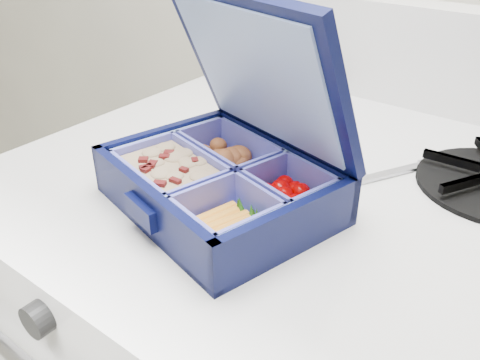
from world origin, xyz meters
The scene contains 3 objects.
bento_box centered at (0.24, 1.56, 0.93)m, with size 0.21×0.16×0.05m, color #070B35, non-canonical shape.
burner_grate_rear centered at (0.09, 1.86, 0.91)m, with size 0.16×0.16×0.02m, color black.
fork centered at (0.34, 1.71, 0.91)m, with size 0.02×0.16×0.01m, color #A3A3A9, non-canonical shape.
Camera 1 is at (0.51, 1.23, 1.18)m, focal length 38.00 mm.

